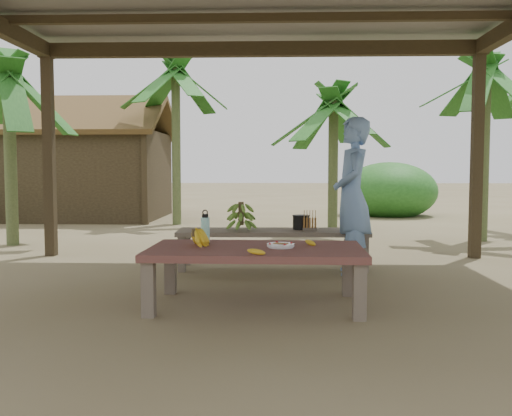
{
  "coord_description": "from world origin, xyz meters",
  "views": [
    {
      "loc": [
        0.21,
        -5.17,
        1.17
      ],
      "look_at": [
        0.03,
        0.08,
        0.8
      ],
      "focal_mm": 40.0,
      "sensor_mm": 36.0,
      "label": 1
    }
  ],
  "objects_px": {
    "work_table": "(256,255)",
    "water_flask": "(205,229)",
    "cooking_pot": "(301,223)",
    "plate": "(281,245)",
    "bench": "(273,235)",
    "ripe_banana_bunch": "(194,236)",
    "woman": "(352,196)"
  },
  "relations": [
    {
      "from": "work_table",
      "to": "water_flask",
      "type": "height_order",
      "value": "water_flask"
    },
    {
      "from": "cooking_pot",
      "to": "water_flask",
      "type": "bearing_deg",
      "value": -120.0
    },
    {
      "from": "plate",
      "to": "cooking_pot",
      "type": "distance_m",
      "value": 1.91
    },
    {
      "from": "bench",
      "to": "ripe_banana_bunch",
      "type": "xyz_separation_m",
      "value": [
        -0.67,
        -1.73,
        0.18
      ]
    },
    {
      "from": "bench",
      "to": "woman",
      "type": "xyz_separation_m",
      "value": [
        0.87,
        -0.31,
        0.47
      ]
    },
    {
      "from": "woman",
      "to": "plate",
      "type": "bearing_deg",
      "value": -26.94
    },
    {
      "from": "work_table",
      "to": "water_flask",
      "type": "bearing_deg",
      "value": 149.89
    },
    {
      "from": "woman",
      "to": "bench",
      "type": "bearing_deg",
      "value": -108.57
    },
    {
      "from": "ripe_banana_bunch",
      "to": "work_table",
      "type": "bearing_deg",
      "value": -9.12
    },
    {
      "from": "bench",
      "to": "ripe_banana_bunch",
      "type": "distance_m",
      "value": 1.86
    },
    {
      "from": "ripe_banana_bunch",
      "to": "bench",
      "type": "bearing_deg",
      "value": 68.72
    },
    {
      "from": "ripe_banana_bunch",
      "to": "cooking_pot",
      "type": "relative_size",
      "value": 1.38
    },
    {
      "from": "bench",
      "to": "plate",
      "type": "distance_m",
      "value": 1.82
    },
    {
      "from": "work_table",
      "to": "bench",
      "type": "xyz_separation_m",
      "value": [
        0.13,
        1.81,
        -0.04
      ]
    },
    {
      "from": "work_table",
      "to": "ripe_banana_bunch",
      "type": "height_order",
      "value": "ripe_banana_bunch"
    },
    {
      "from": "plate",
      "to": "water_flask",
      "type": "xyz_separation_m",
      "value": [
        -0.67,
        0.29,
        0.11
      ]
    },
    {
      "from": "ripe_banana_bunch",
      "to": "plate",
      "type": "height_order",
      "value": "ripe_banana_bunch"
    },
    {
      "from": "ripe_banana_bunch",
      "to": "plate",
      "type": "distance_m",
      "value": 0.76
    },
    {
      "from": "bench",
      "to": "woman",
      "type": "bearing_deg",
      "value": -20.77
    },
    {
      "from": "plate",
      "to": "cooking_pot",
      "type": "relative_size",
      "value": 1.24
    },
    {
      "from": "bench",
      "to": "water_flask",
      "type": "height_order",
      "value": "water_flask"
    },
    {
      "from": "water_flask",
      "to": "plate",
      "type": "bearing_deg",
      "value": -22.94
    },
    {
      "from": "bench",
      "to": "plate",
      "type": "xyz_separation_m",
      "value": [
        0.08,
        -1.82,
        0.12
      ]
    },
    {
      "from": "ripe_banana_bunch",
      "to": "cooking_pot",
      "type": "bearing_deg",
      "value": 60.87
    },
    {
      "from": "work_table",
      "to": "cooking_pot",
      "type": "bearing_deg",
      "value": 77.41
    },
    {
      "from": "ripe_banana_bunch",
      "to": "plate",
      "type": "xyz_separation_m",
      "value": [
        0.75,
        -0.09,
        -0.06
      ]
    },
    {
      "from": "water_flask",
      "to": "woman",
      "type": "relative_size",
      "value": 0.17
    },
    {
      "from": "bench",
      "to": "plate",
      "type": "relative_size",
      "value": 9.42
    },
    {
      "from": "plate",
      "to": "woman",
      "type": "bearing_deg",
      "value": 62.22
    },
    {
      "from": "ripe_banana_bunch",
      "to": "cooking_pot",
      "type": "distance_m",
      "value": 2.06
    },
    {
      "from": "work_table",
      "to": "water_flask",
      "type": "xyz_separation_m",
      "value": [
        -0.47,
        0.28,
        0.19
      ]
    },
    {
      "from": "bench",
      "to": "work_table",
      "type": "bearing_deg",
      "value": -95.47
    }
  ]
}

